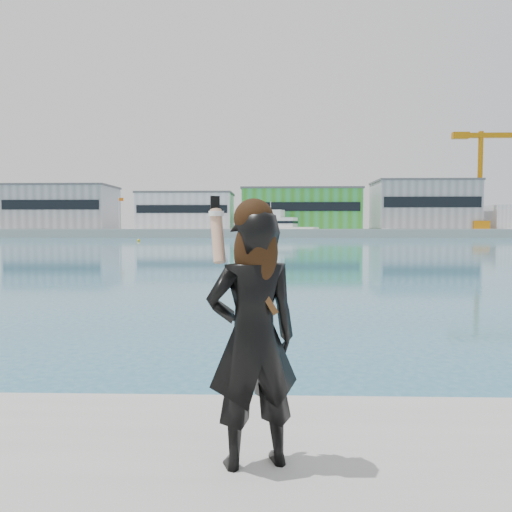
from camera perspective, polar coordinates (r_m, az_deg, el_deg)
The scene contains 13 objects.
far_quay at distance 133.77m, azimuth 1.59°, elevation 2.70°, with size 320.00×40.00×2.00m, color #9E9E99.
warehouse_grey_left at distance 142.97m, azimuth -21.13°, elevation 5.23°, with size 26.52×16.36×11.50m.
warehouse_white at distance 133.68m, azimuth -7.92°, elevation 5.14°, with size 24.48×15.35×9.50m.
warehouse_green at distance 132.06m, azimuth 5.08°, elevation 5.40°, with size 30.60×16.36×10.50m.
warehouse_grey_right at distance 137.72m, azimuth 18.56°, elevation 5.57°, with size 25.50×15.35×12.50m.
ancillary_shed at distance 143.72m, azimuth 27.21°, elevation 3.97°, with size 12.00×10.00×6.00m, color silver.
dock_crane at distance 137.03m, azimuth 24.69°, elevation 8.31°, with size 23.00×4.00×24.00m.
flagpole_left at distance 130.54m, azimuth -15.36°, elevation 5.00°, with size 1.28×0.16×8.00m.
flagpole_right at distance 126.72m, azimuth 11.67°, elevation 5.10°, with size 1.28×0.16×8.00m.
motor_yacht at distance 119.99m, azimuth 2.36°, elevation 3.31°, with size 19.15×10.79×8.62m.
buoy_near at distance 86.13m, azimuth 1.37°, elevation 1.70°, with size 0.50×0.50×0.50m, color yellow.
buoy_far at distance 87.99m, azimuth -13.28°, elevation 1.64°, with size 0.50×0.50×0.50m, color yellow.
woman at distance 3.41m, azimuth -0.36°, elevation -8.52°, with size 0.74×0.60×1.85m.
Camera 1 is at (0.28, -3.76, 2.43)m, focal length 35.00 mm.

